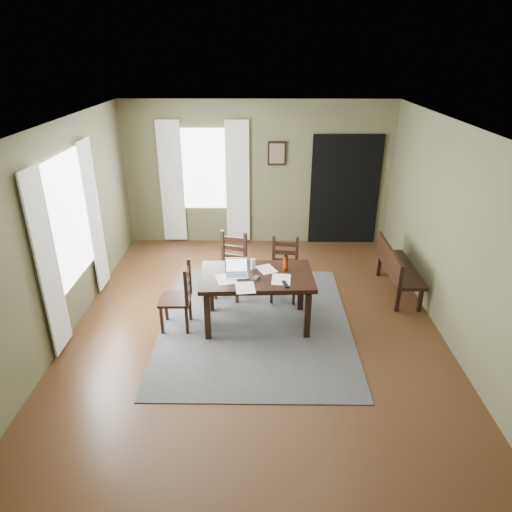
{
  "coord_description": "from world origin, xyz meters",
  "views": [
    {
      "loc": [
        0.07,
        -5.41,
        3.52
      ],
      "look_at": [
        0.0,
        0.3,
        0.9
      ],
      "focal_mm": 32.0,
      "sensor_mm": 36.0,
      "label": 1
    }
  ],
  "objects_px": {
    "dining_table": "(257,281)",
    "chair_back_right": "(284,270)",
    "laptop": "(237,271)",
    "bench": "(396,266)",
    "chair_end": "(179,298)",
    "chair_back_left": "(231,266)",
    "water_bottle": "(285,263)"
  },
  "relations": [
    {
      "from": "chair_back_right",
      "to": "laptop",
      "type": "relative_size",
      "value": 2.89
    },
    {
      "from": "bench",
      "to": "water_bottle",
      "type": "bearing_deg",
      "value": 114.4
    },
    {
      "from": "chair_back_right",
      "to": "bench",
      "type": "xyz_separation_m",
      "value": [
        1.73,
        0.19,
        -0.01
      ]
    },
    {
      "from": "chair_end",
      "to": "chair_back_right",
      "type": "bearing_deg",
      "value": 119.54
    },
    {
      "from": "chair_end",
      "to": "water_bottle",
      "type": "bearing_deg",
      "value": 98.97
    },
    {
      "from": "chair_end",
      "to": "chair_back_left",
      "type": "distance_m",
      "value": 1.13
    },
    {
      "from": "dining_table",
      "to": "chair_back_left",
      "type": "height_order",
      "value": "chair_back_left"
    },
    {
      "from": "bench",
      "to": "water_bottle",
      "type": "height_order",
      "value": "water_bottle"
    },
    {
      "from": "chair_end",
      "to": "chair_back_left",
      "type": "xyz_separation_m",
      "value": [
        0.64,
        0.93,
        0.02
      ]
    },
    {
      "from": "bench",
      "to": "laptop",
      "type": "bearing_deg",
      "value": 111.23
    },
    {
      "from": "chair_back_right",
      "to": "laptop",
      "type": "height_order",
      "value": "laptop"
    },
    {
      "from": "chair_end",
      "to": "bench",
      "type": "bearing_deg",
      "value": 107.28
    },
    {
      "from": "bench",
      "to": "chair_end",
      "type": "bearing_deg",
      "value": 108.14
    },
    {
      "from": "chair_back_right",
      "to": "bench",
      "type": "relative_size",
      "value": 0.7
    },
    {
      "from": "dining_table",
      "to": "chair_back_left",
      "type": "xyz_separation_m",
      "value": [
        -0.4,
        0.82,
        -0.19
      ]
    },
    {
      "from": "chair_back_left",
      "to": "chair_back_right",
      "type": "bearing_deg",
      "value": 11.88
    },
    {
      "from": "dining_table",
      "to": "chair_end",
      "type": "bearing_deg",
      "value": -176.74
    },
    {
      "from": "dining_table",
      "to": "bench",
      "type": "bearing_deg",
      "value": 21.03
    },
    {
      "from": "chair_back_right",
      "to": "bench",
      "type": "height_order",
      "value": "chair_back_right"
    },
    {
      "from": "dining_table",
      "to": "water_bottle",
      "type": "height_order",
      "value": "water_bottle"
    },
    {
      "from": "bench",
      "to": "chair_back_left",
      "type": "bearing_deg",
      "value": 92.56
    },
    {
      "from": "bench",
      "to": "water_bottle",
      "type": "xyz_separation_m",
      "value": [
        -1.75,
        -0.8,
        0.42
      ]
    },
    {
      "from": "dining_table",
      "to": "chair_back_right",
      "type": "distance_m",
      "value": 0.87
    },
    {
      "from": "chair_end",
      "to": "chair_back_right",
      "type": "height_order",
      "value": "chair_end"
    },
    {
      "from": "dining_table",
      "to": "water_bottle",
      "type": "xyz_separation_m",
      "value": [
        0.39,
        0.14,
        0.2
      ]
    },
    {
      "from": "dining_table",
      "to": "bench",
      "type": "relative_size",
      "value": 1.15
    },
    {
      "from": "chair_back_right",
      "to": "chair_back_left",
      "type": "bearing_deg",
      "value": -178.7
    },
    {
      "from": "dining_table",
      "to": "laptop",
      "type": "xyz_separation_m",
      "value": [
        -0.27,
        0.0,
        0.15
      ]
    },
    {
      "from": "dining_table",
      "to": "chair_back_right",
      "type": "height_order",
      "value": "chair_back_right"
    },
    {
      "from": "chair_back_left",
      "to": "water_bottle",
      "type": "bearing_deg",
      "value": -23.57
    },
    {
      "from": "chair_back_right",
      "to": "water_bottle",
      "type": "relative_size",
      "value": 3.88
    },
    {
      "from": "bench",
      "to": "laptop",
      "type": "distance_m",
      "value": 2.61
    }
  ]
}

